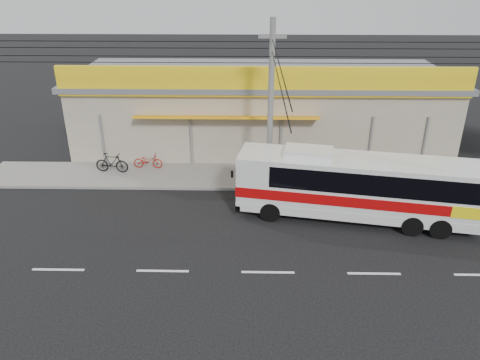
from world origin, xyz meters
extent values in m
plane|color=black|center=(0.00, 0.00, 0.00)|extent=(120.00, 120.00, 0.00)
cube|color=slate|center=(0.00, 6.00, 0.07)|extent=(30.00, 3.20, 0.15)
cube|color=#9E927F|center=(0.00, 11.60, 2.10)|extent=(22.00, 8.00, 4.20)
cube|color=slate|center=(0.00, 11.60, 4.35)|extent=(22.60, 8.60, 0.30)
cube|color=yellow|center=(0.00, 7.48, 4.90)|extent=(22.00, 0.24, 1.60)
cube|color=#B32C09|center=(-2.00, 7.45, 4.90)|extent=(9.00, 0.10, 1.20)
cube|color=#147233|center=(6.50, 7.45, 4.90)|extent=(2.40, 0.10, 1.10)
cube|color=navy|center=(9.20, 7.45, 4.90)|extent=(2.20, 0.10, 1.10)
cube|color=#B32C09|center=(-9.00, 7.45, 4.90)|extent=(3.00, 0.10, 1.10)
cube|color=orange|center=(-2.00, 7.30, 3.00)|extent=(10.00, 1.20, 0.37)
cube|color=silver|center=(4.01, 1.71, 1.65)|extent=(10.67, 4.02, 2.53)
cube|color=#AF0709|center=(4.01, 1.71, 1.35)|extent=(10.72, 4.07, 0.48)
cube|color=yellow|center=(8.46, 0.89, 1.35)|extent=(1.77, 2.45, 0.52)
cube|color=black|center=(4.61, 1.60, 2.22)|extent=(8.97, 3.75, 0.96)
cube|color=black|center=(-1.07, 2.64, 2.05)|extent=(0.48, 1.91, 1.31)
cube|color=silver|center=(1.87, 2.10, 3.07)|extent=(2.28, 1.58, 0.31)
cylinder|color=black|center=(0.23, 1.40, 0.45)|extent=(0.94, 0.44, 0.91)
cylinder|color=black|center=(0.59, 3.33, 0.45)|extent=(0.94, 0.44, 0.91)
cylinder|color=black|center=(7.34, 0.10, 0.45)|extent=(0.94, 0.44, 0.91)
cylinder|color=black|center=(7.70, 2.03, 0.45)|extent=(0.94, 0.44, 0.91)
imported|color=maroon|center=(-6.38, 6.87, 0.58)|extent=(1.64, 0.62, 0.85)
imported|color=black|center=(-8.23, 6.26, 0.70)|extent=(1.88, 0.72, 1.10)
cylinder|color=#61615F|center=(0.25, 4.55, 4.23)|extent=(0.27, 0.27, 8.45)
cube|color=#61615F|center=(0.25, 4.55, 7.61)|extent=(1.27, 0.13, 0.13)
camera|label=1|loc=(-0.76, -17.02, 10.70)|focal=35.00mm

